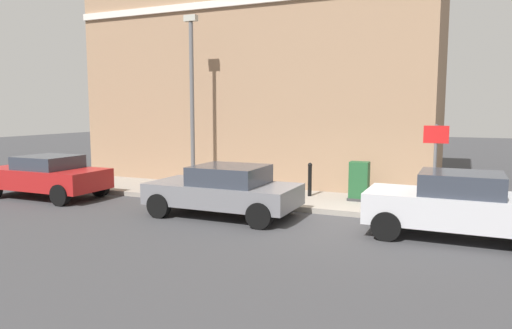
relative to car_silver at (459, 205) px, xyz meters
name	(u,v)px	position (x,y,z in m)	size (l,w,h in m)	color
ground	(340,221)	(0.56, 2.76, -0.75)	(80.00, 80.00, 0.00)	#38383A
sidewalk	(180,190)	(2.44, 8.76, -0.68)	(2.64, 30.00, 0.15)	gray
corner_building	(270,64)	(7.07, 7.34, 3.92)	(6.72, 13.16, 9.34)	#937256
car_silver	(459,205)	(0.00, 0.00, 0.00)	(1.78, 3.93, 1.47)	#B7B7BC
car_grey	(225,190)	(-0.11, 5.70, -0.05)	(1.97, 3.96, 1.36)	slate
car_red	(47,176)	(-0.09, 12.13, -0.04)	(1.90, 3.96, 1.35)	maroon
utility_cabinet	(359,183)	(2.71, 2.73, -0.07)	(0.46, 0.61, 1.15)	#1E4C28
bollard_near_cabinet	(310,178)	(2.81, 4.27, -0.05)	(0.14, 0.14, 1.04)	black
bollard_far_kerb	(240,181)	(1.37, 5.95, -0.05)	(0.14, 0.14, 1.04)	black
street_sign	(435,156)	(1.56, 0.61, 0.91)	(0.08, 0.60, 2.30)	#59595B
lamppost	(192,95)	(2.55, 8.30, 2.55)	(0.20, 0.44, 5.72)	#59595B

